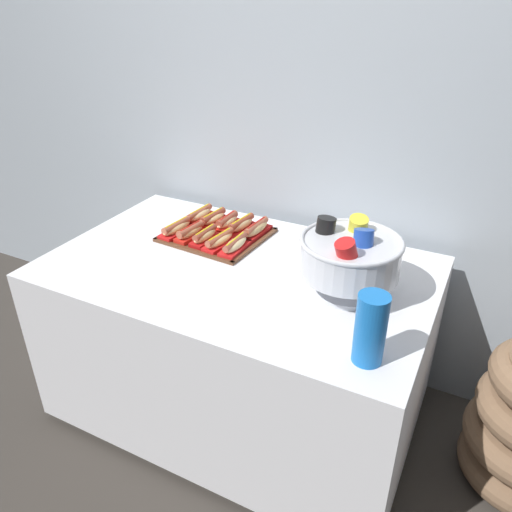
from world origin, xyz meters
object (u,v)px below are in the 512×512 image
at_px(hot_dog_3, 220,241).
at_px(punch_bowl, 350,256).
at_px(serving_tray, 217,235).
at_px(hot_dog_1, 191,232).
at_px(buffet_table, 239,338).
at_px(hot_dog_0, 177,228).
at_px(hot_dog_2, 205,236).
at_px(hot_dog_8, 241,225).
at_px(hot_dog_6, 213,219).
at_px(cup_stack, 370,329).
at_px(hot_dog_9, 256,229).
at_px(hot_dog_7, 227,222).
at_px(hot_dog_4, 235,245).
at_px(hot_dog_5, 200,215).

distance_m(hot_dog_3, punch_bowl, 0.59).
distance_m(serving_tray, punch_bowl, 0.68).
bearing_deg(punch_bowl, hot_dog_1, 171.83).
distance_m(buffet_table, punch_bowl, 0.66).
bearing_deg(hot_dog_0, buffet_table, -17.11).
height_order(hot_dog_2, hot_dog_8, hot_dog_8).
relative_size(hot_dog_6, hot_dog_8, 0.98).
bearing_deg(cup_stack, hot_dog_3, 150.92).
bearing_deg(hot_dog_9, hot_dog_2, -136.21).
bearing_deg(hot_dog_6, hot_dog_8, -3.94).
relative_size(hot_dog_3, hot_dog_9, 0.95).
bearing_deg(hot_dog_2, hot_dog_1, 176.06).
bearing_deg(hot_dog_7, cup_stack, -35.95).
height_order(buffet_table, hot_dog_8, hot_dog_8).
bearing_deg(hot_dog_0, hot_dog_4, -3.94).
height_order(buffet_table, hot_dog_3, hot_dog_3).
relative_size(hot_dog_5, cup_stack, 0.78).
xyz_separation_m(hot_dog_0, hot_dog_5, (0.01, 0.16, -0.00)).
bearing_deg(serving_tray, hot_dog_8, 43.79).
height_order(hot_dog_5, hot_dog_6, same).
bearing_deg(buffet_table, cup_stack, -27.61).
height_order(buffet_table, cup_stack, cup_stack).
bearing_deg(hot_dog_9, buffet_table, -78.85).
xyz_separation_m(hot_dog_5, hot_dog_7, (0.15, -0.01, 0.00)).
distance_m(serving_tray, hot_dog_9, 0.17).
relative_size(hot_dog_4, cup_stack, 0.78).
xyz_separation_m(buffet_table, hot_dog_8, (-0.13, 0.26, 0.39)).
distance_m(hot_dog_8, punch_bowl, 0.63).
xyz_separation_m(hot_dog_1, hot_dog_8, (0.16, 0.15, 0.00)).
height_order(hot_dog_5, hot_dog_9, hot_dog_9).
bearing_deg(hot_dog_3, hot_dog_0, 176.06).
height_order(buffet_table, hot_dog_6, hot_dog_6).
distance_m(hot_dog_1, hot_dog_9, 0.28).
relative_size(hot_dog_3, cup_stack, 0.80).
xyz_separation_m(hot_dog_7, hot_dog_9, (0.15, -0.01, 0.00)).
height_order(hot_dog_0, hot_dog_6, hot_dog_0).
height_order(hot_dog_3, hot_dog_9, hot_dog_9).
xyz_separation_m(serving_tray, hot_dog_5, (-0.14, 0.09, 0.03)).
xyz_separation_m(hot_dog_5, hot_dog_8, (0.22, -0.02, 0.00)).
distance_m(hot_dog_4, cup_stack, 0.77).
bearing_deg(hot_dog_7, hot_dog_6, 176.06).
bearing_deg(hot_dog_2, hot_dog_5, 128.33).
distance_m(hot_dog_0, cup_stack, 1.05).
xyz_separation_m(hot_dog_0, hot_dog_9, (0.31, 0.14, 0.00)).
bearing_deg(hot_dog_9, punch_bowl, -27.57).
distance_m(hot_dog_3, hot_dog_5, 0.28).
bearing_deg(hot_dog_8, hot_dog_5, 176.06).
distance_m(hot_dog_2, hot_dog_5, 0.22).
distance_m(buffet_table, serving_tray, 0.45).
bearing_deg(hot_dog_9, hot_dog_4, -93.94).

